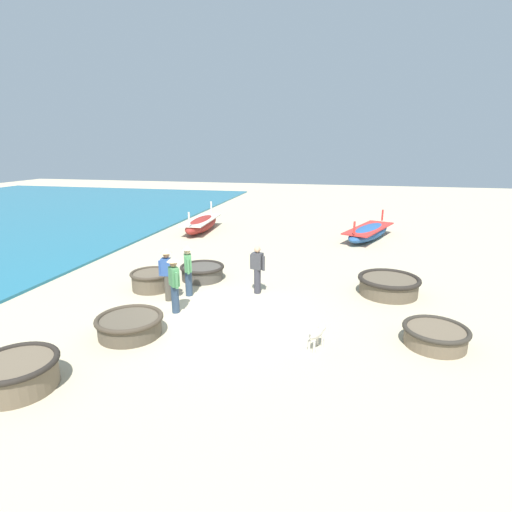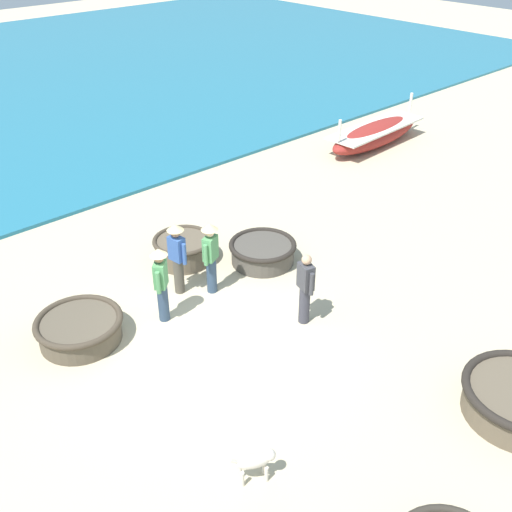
# 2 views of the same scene
# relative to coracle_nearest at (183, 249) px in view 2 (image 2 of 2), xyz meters

# --- Properties ---
(ground_plane) EXTENTS (80.00, 80.00, 0.00)m
(ground_plane) POSITION_rel_coracle_nearest_xyz_m (2.66, -1.39, -0.33)
(ground_plane) COLOR #C6B793
(coracle_nearest) EXTENTS (1.41, 1.41, 0.61)m
(coracle_nearest) POSITION_rel_coracle_nearest_xyz_m (0.00, 0.00, 0.00)
(coracle_nearest) COLOR brown
(coracle_nearest) RESTS_ON ground
(coracle_tilted) EXTENTS (1.58, 1.58, 0.52)m
(coracle_tilted) POSITION_rel_coracle_nearest_xyz_m (1.28, 1.34, -0.05)
(coracle_tilted) COLOR #4C473F
(coracle_tilted) RESTS_ON ground
(coracle_weathered) EXTENTS (1.69, 1.69, 0.51)m
(coracle_weathered) POSITION_rel_coracle_nearest_xyz_m (1.03, -3.22, -0.05)
(coracle_weathered) COLOR brown
(coracle_weathered) RESTS_ON ground
(long_boat_blue_hull) EXTENTS (1.42, 4.49, 1.39)m
(long_boat_blue_hull) POSITION_rel_coracle_nearest_xyz_m (-1.71, 9.33, 0.07)
(long_boat_blue_hull) COLOR maroon
(long_boat_blue_hull) RESTS_ON ground
(fisherman_crouching) EXTENTS (0.36, 0.49, 1.67)m
(fisherman_crouching) POSITION_rel_coracle_nearest_xyz_m (1.44, -0.29, 0.63)
(fisherman_crouching) COLOR #2D425B
(fisherman_crouching) RESTS_ON ground
(fisherman_by_coracle) EXTENTS (0.39, 0.41, 1.67)m
(fisherman_by_coracle) POSITION_rel_coracle_nearest_xyz_m (1.57, -1.64, 0.63)
(fisherman_by_coracle) COLOR #2D425B
(fisherman_by_coracle) RESTS_ON ground
(fisherman_with_hat) EXTENTS (0.53, 0.36, 1.67)m
(fisherman_with_hat) POSITION_rel_coracle_nearest_xyz_m (0.98, -0.83, 0.63)
(fisherman_with_hat) COLOR #4C473D
(fisherman_with_hat) RESTS_ON ground
(fisherman_hauling) EXTENTS (0.51, 0.30, 1.57)m
(fisherman_hauling) POSITION_rel_coracle_nearest_xyz_m (3.52, 0.42, 0.51)
(fisherman_hauling) COLOR #383842
(fisherman_hauling) RESTS_ON ground
(dog) EXTENTS (0.42, 0.63, 0.55)m
(dog) POSITION_rel_coracle_nearest_xyz_m (5.71, -2.86, 0.04)
(dog) COLOR beige
(dog) RESTS_ON ground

